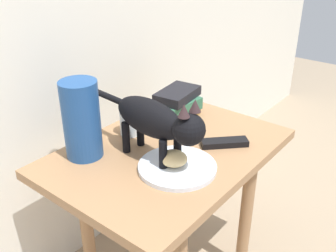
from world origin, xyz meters
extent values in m
cube|color=#9E724C|center=(0.00, 0.00, 0.54)|extent=(0.75, 0.53, 0.03)
cylinder|color=#9E724C|center=(0.20, -0.20, 0.26)|extent=(0.04, 0.04, 0.52)
cylinder|color=#9E724C|center=(-0.20, 0.20, 0.26)|extent=(0.04, 0.04, 0.52)
cylinder|color=#9E724C|center=(0.20, 0.20, 0.26)|extent=(0.04, 0.04, 0.52)
cylinder|color=silver|center=(-0.08, -0.10, 0.56)|extent=(0.23, 0.23, 0.01)
ellipsoid|color=#E0BC7A|center=(-0.09, -0.09, 0.59)|extent=(0.09, 0.10, 0.05)
cylinder|color=black|center=(-0.05, -0.07, 0.60)|extent=(0.02, 0.02, 0.10)
cylinder|color=black|center=(-0.11, -0.07, 0.60)|extent=(0.02, 0.02, 0.10)
cylinder|color=black|center=(-0.04, 0.08, 0.60)|extent=(0.02, 0.02, 0.10)
cylinder|color=black|center=(-0.09, 0.09, 0.60)|extent=(0.02, 0.02, 0.10)
ellipsoid|color=black|center=(-0.07, 0.01, 0.69)|extent=(0.11, 0.27, 0.11)
sphere|color=black|center=(-0.09, -0.14, 0.70)|extent=(0.09, 0.09, 0.09)
cone|color=#332224|center=(-0.06, -0.14, 0.76)|extent=(0.03, 0.03, 0.03)
cone|color=#332224|center=(-0.11, -0.14, 0.76)|extent=(0.03, 0.03, 0.03)
cylinder|color=black|center=(-0.05, 0.21, 0.70)|extent=(0.03, 0.16, 0.02)
cube|color=olive|center=(0.20, 0.11, 0.57)|extent=(0.17, 0.13, 0.02)
cube|color=#336B4C|center=(0.20, 0.12, 0.60)|extent=(0.17, 0.12, 0.04)
cube|color=black|center=(0.21, 0.12, 0.64)|extent=(0.19, 0.13, 0.03)
cylinder|color=navy|center=(-0.19, 0.17, 0.67)|extent=(0.11, 0.11, 0.24)
cylinder|color=silver|center=(0.00, 0.16, 0.60)|extent=(0.07, 0.07, 0.08)
cylinder|color=silver|center=(0.00, 0.16, 0.57)|extent=(0.06, 0.06, 0.04)
cube|color=black|center=(0.13, -0.13, 0.56)|extent=(0.14, 0.14, 0.02)
camera|label=1|loc=(-0.83, -0.66, 1.18)|focal=41.54mm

